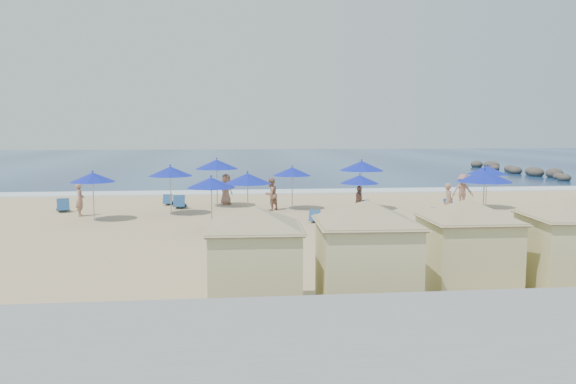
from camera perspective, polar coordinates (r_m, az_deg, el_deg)
The scene contains 32 objects.
ground at distance 23.12m, azimuth 3.56°, elevation -4.33°, with size 160.00×160.00×0.00m, color tan.
ocean at distance 77.60m, azimuth -3.16°, elevation 3.27°, with size 160.00×80.00×0.06m, color navy.
surf_line at distance 38.32m, azimuth -0.26°, elevation 0.04°, with size 160.00×2.50×0.08m, color white.
seawall at distance 10.34m, azimuth 16.44°, elevation -14.59°, with size 160.00×6.10×1.22m.
rock_jetty at distance 55.00m, azimuth 24.42°, elevation 1.74°, with size 2.56×26.66×0.96m.
trash_bin at distance 19.87m, azimuth 21.34°, elevation -5.33°, with size 0.83×0.83×0.83m, color black.
cabana_0 at distance 13.02m, azimuth -3.41°, elevation -5.55°, with size 4.48×4.48×2.81m.
cabana_1 at distance 13.21m, azimuth 7.97°, elevation -5.09°, with size 4.70×4.70×2.95m.
cabana_2 at distance 14.90m, azimuth 17.78°, elevation -4.31°, with size 4.50×4.50×2.82m.
cabana_3 at distance 15.75m, azimuth 27.00°, elevation -3.88°, with size 4.67×4.67×2.94m.
umbrella_0 at distance 27.75m, azimuth -19.23°, elevation 1.42°, with size 2.09×2.09×2.38m.
umbrella_1 at distance 28.64m, azimuth -11.87°, elevation 2.07°, with size 2.23×2.23×2.54m.
umbrella_2 at distance 23.94m, azimuth -7.80°, elevation 0.95°, with size 2.08×2.08×2.36m.
umbrella_3 at distance 31.13m, azimuth -7.25°, elevation 2.81°, with size 2.40×2.40×2.73m.
umbrella_4 at distance 29.87m, azimuth 0.43°, elevation 2.10°, with size 2.08×2.08×2.37m.
umbrella_5 at distance 24.88m, azimuth -4.13°, elevation 1.38°, with size 2.15×2.15×2.45m.
umbrella_6 at distance 30.03m, azimuth 7.49°, elevation 2.65°, with size 2.39×2.39×2.72m.
umbrella_7 at distance 27.36m, azimuth 7.29°, elevation 1.29°, with size 1.91×1.91×2.17m.
umbrella_8 at distance 32.00m, azimuth 19.58°, elevation 2.10°, with size 2.13×2.13×2.42m.
umbrella_9 at distance 25.41m, azimuth 19.33°, elevation 1.54°, with size 2.34×2.34×2.66m.
beach_chair_0 at distance 31.57m, azimuth -21.90°, elevation -1.41°, with size 1.01×1.48×0.75m.
beach_chair_1 at distance 32.68m, azimuth -12.03°, elevation -0.89°, with size 0.61×1.20×0.64m.
beach_chair_2 at distance 31.19m, azimuth -10.94°, elevation -1.13°, with size 0.64×1.40×0.77m.
beach_chair_3 at distance 26.11m, azimuth 2.84°, elevation -2.59°, with size 0.86×1.25×0.63m.
beach_chair_4 at distance 28.89m, azimuth 7.44°, elevation -1.68°, with size 0.79×1.43×0.75m.
beach_chair_5 at distance 30.90m, azimuth 15.61°, elevation -1.39°, with size 0.93×1.34×0.67m.
beachgoer_0 at distance 29.59m, azimuth -20.37°, elevation -0.73°, with size 0.60×0.40×1.65m, color #A16F59.
beachgoer_1 at distance 29.75m, azimuth -1.74°, elevation -0.23°, with size 0.83×0.65×1.71m, color #A16F59.
beachgoer_2 at distance 27.30m, azimuth 7.24°, elevation -1.02°, with size 0.93×0.39×1.59m, color #A16F59.
beachgoer_3 at distance 32.37m, azimuth 17.33°, elevation 0.13°, with size 1.19×0.68×1.84m, color #A16F59.
beachgoer_4 at distance 32.21m, azimuth -6.30°, elevation 0.28°, with size 0.86×0.56×1.76m, color #A16F59.
beachgoer_5 at distance 28.07m, azimuth 15.98°, elevation -0.88°, with size 0.63×0.41×1.72m, color #A16F59.
Camera 1 is at (-3.77, -22.39, 4.31)m, focal length 35.00 mm.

